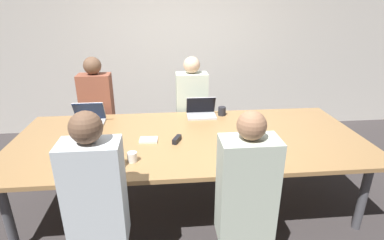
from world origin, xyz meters
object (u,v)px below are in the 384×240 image
at_px(person_near_left, 97,210).
at_px(cup_far_center, 222,111).
at_px(laptop_near_midright, 242,157).
at_px(laptop_near_left, 101,160).
at_px(person_far_center, 192,113).
at_px(cup_near_left, 132,157).
at_px(person_far_left, 98,114).
at_px(laptop_far_left, 89,117).
at_px(stapler, 177,139).
at_px(laptop_far_center, 201,110).
at_px(person_near_midright, 245,207).

bearing_deg(person_near_left, cup_far_center, -126.66).
distance_m(laptop_near_midright, cup_far_center, 1.19).
height_order(laptop_near_left, person_far_center, person_far_center).
relative_size(cup_near_left, person_far_center, 0.06).
bearing_deg(person_far_left, laptop_far_left, -88.74).
xyz_separation_m(cup_near_left, stapler, (0.40, 0.35, -0.02)).
xyz_separation_m(laptop_near_left, laptop_far_center, (0.97, 1.13, -0.00)).
bearing_deg(laptop_far_left, stapler, -31.34).
height_order(laptop_near_midright, person_far_left, person_far_left).
bearing_deg(cup_near_left, laptop_far_center, 55.27).
distance_m(person_near_left, stapler, 1.08).
bearing_deg(person_far_center, laptop_near_left, -121.32).
xyz_separation_m(person_near_left, laptop_far_center, (0.93, 1.59, 0.14)).
bearing_deg(laptop_near_midright, person_near_midright, 79.49).
relative_size(person_near_left, laptop_far_left, 4.22).
height_order(cup_near_left, cup_far_center, cup_far_center).
bearing_deg(laptop_near_midright, laptop_far_center, -80.41).
height_order(person_near_midright, cup_far_center, person_near_midright).
distance_m(person_far_center, laptop_far_left, 1.29).
relative_size(cup_far_center, person_far_left, 0.07).
bearing_deg(person_near_left, person_near_midright, 177.44).
height_order(person_near_midright, laptop_far_left, person_near_midright).
bearing_deg(laptop_far_center, stapler, -115.18).
bearing_deg(laptop_near_left, person_far_center, -121.32).
relative_size(person_near_left, person_near_midright, 1.01).
relative_size(laptop_far_center, laptop_far_left, 1.03).
bearing_deg(laptop_far_center, laptop_near_left, -130.71).
height_order(person_near_left, laptop_near_midright, person_near_left).
xyz_separation_m(cup_near_left, laptop_far_left, (-0.56, 0.94, 0.03)).
height_order(laptop_near_midright, laptop_far_left, laptop_far_left).
bearing_deg(stapler, person_far_left, 155.80).
bearing_deg(person_near_left, laptop_far_left, -76.27).
distance_m(laptop_near_left, laptop_near_midright, 1.18).
bearing_deg(cup_far_center, person_far_center, 135.34).
bearing_deg(laptop_far_left, person_far_center, 20.04).
xyz_separation_m(person_near_left, person_far_center, (0.85, 1.92, -0.00)).
height_order(person_near_midright, person_far_center, person_far_center).
bearing_deg(laptop_near_midright, laptop_near_left, -2.87).
distance_m(person_near_midright, person_far_left, 2.47).
height_order(laptop_near_left, person_near_midright, person_near_midright).
distance_m(laptop_far_center, person_far_center, 0.37).
bearing_deg(cup_far_center, stapler, -129.98).
relative_size(cup_near_left, person_near_midright, 0.06).
xyz_separation_m(laptop_near_left, laptop_far_left, (-0.32, 1.02, -0.00)).
distance_m(cup_near_left, laptop_far_left, 1.10).
distance_m(laptop_near_left, person_far_center, 1.72).
relative_size(laptop_near_left, person_far_center, 0.22).
bearing_deg(cup_near_left, person_near_midright, -34.85).
bearing_deg(cup_far_center, laptop_near_left, -137.39).
relative_size(laptop_far_center, person_far_center, 0.24).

